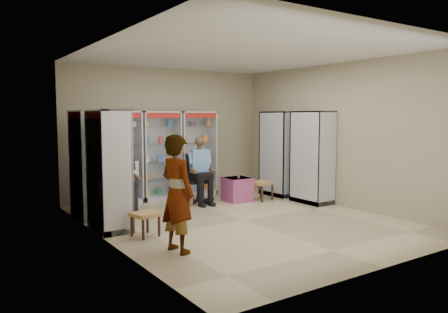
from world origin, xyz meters
TOP-DOWN VIEW (x-y plane):
  - floor at (0.00, 0.00)m, footprint 6.00×6.00m
  - room_shell at (0.00, 0.00)m, footprint 5.02×6.02m
  - cabinet_back_left at (-1.30, 2.73)m, footprint 0.90×0.50m
  - cabinet_back_mid at (-0.35, 2.73)m, footprint 0.90×0.50m
  - cabinet_back_right at (0.60, 2.73)m, footprint 0.90×0.50m
  - cabinet_right_far at (2.23, 1.60)m, footprint 0.90×0.50m
  - cabinet_right_near at (2.23, 0.50)m, footprint 0.90×0.50m
  - cabinet_left_far at (-2.23, 1.80)m, footprint 0.90×0.50m
  - cabinet_left_near at (-2.23, 0.70)m, footprint 0.90×0.50m
  - wooden_chair at (-1.55, 2.00)m, footprint 0.42×0.42m
  - seated_customer at (-1.55, 1.95)m, footprint 0.44×0.60m
  - office_chair at (0.17, 1.90)m, footprint 0.67×0.67m
  - seated_shopkeeper at (0.17, 1.85)m, footprint 0.54×0.68m
  - pink_trunk at (0.97, 1.54)m, footprint 0.56×0.54m
  - tea_glass at (0.97, 1.49)m, footprint 0.07×0.07m
  - woven_stool_a at (1.47, 1.31)m, footprint 0.49×0.49m
  - woven_stool_b at (-1.90, 0.01)m, footprint 0.45×0.45m
  - standing_man at (-1.84, -0.97)m, footprint 0.50×0.66m

SIDE VIEW (x-z plane):
  - floor at x=0.00m, z-range 0.00..0.00m
  - woven_stool_b at x=-1.90m, z-range 0.00..0.38m
  - woven_stool_a at x=1.47m, z-range 0.00..0.43m
  - pink_trunk at x=0.97m, z-range 0.00..0.53m
  - wooden_chair at x=-1.55m, z-range 0.00..0.94m
  - office_chair at x=0.17m, z-range 0.00..1.07m
  - tea_glass at x=0.97m, z-range 0.53..0.63m
  - seated_customer at x=-1.55m, z-range 0.00..1.34m
  - seated_shopkeeper at x=0.17m, z-range 0.00..1.36m
  - standing_man at x=-1.84m, z-range 0.00..1.64m
  - cabinet_back_left at x=-1.30m, z-range 0.00..2.00m
  - cabinet_back_mid at x=-0.35m, z-range 0.00..2.00m
  - cabinet_back_right at x=0.60m, z-range 0.00..2.00m
  - cabinet_right_far at x=2.23m, z-range 0.00..2.00m
  - cabinet_right_near at x=2.23m, z-range 0.00..2.00m
  - cabinet_left_far at x=-2.23m, z-range 0.00..2.00m
  - cabinet_left_near at x=-2.23m, z-range 0.00..2.00m
  - room_shell at x=0.00m, z-range 0.46..3.47m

